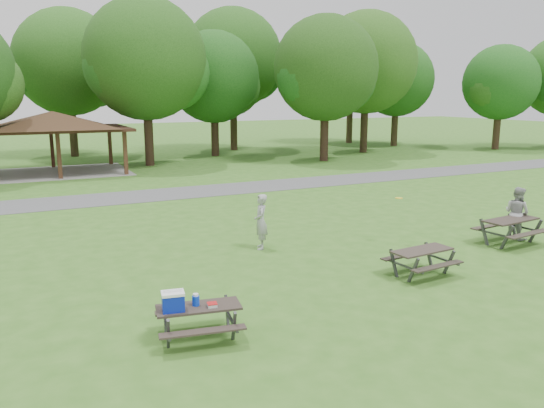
{
  "coord_description": "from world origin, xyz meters",
  "views": [
    {
      "loc": [
        -6.28,
        -10.91,
        4.73
      ],
      "look_at": [
        1.0,
        4.0,
        1.3
      ],
      "focal_mm": 35.0,
      "sensor_mm": 36.0,
      "label": 1
    }
  ],
  "objects_px": {
    "picnic_table_near": "(191,309)",
    "picnic_table_middle": "(422,256)",
    "frisbee_thrower": "(261,222)",
    "frisbee_catcher": "(517,213)"
  },
  "relations": [
    {
      "from": "picnic_table_near",
      "to": "frisbee_thrower",
      "type": "bearing_deg",
      "value": 52.94
    },
    {
      "from": "picnic_table_middle",
      "to": "frisbee_catcher",
      "type": "distance_m",
      "value": 5.56
    },
    {
      "from": "frisbee_catcher",
      "to": "picnic_table_middle",
      "type": "bearing_deg",
      "value": 101.44
    },
    {
      "from": "picnic_table_near",
      "to": "frisbee_thrower",
      "type": "distance_m",
      "value": 6.46
    },
    {
      "from": "picnic_table_middle",
      "to": "frisbee_catcher",
      "type": "height_order",
      "value": "frisbee_catcher"
    },
    {
      "from": "frisbee_thrower",
      "to": "frisbee_catcher",
      "type": "height_order",
      "value": "frisbee_catcher"
    },
    {
      "from": "picnic_table_middle",
      "to": "frisbee_thrower",
      "type": "relative_size",
      "value": 1.04
    },
    {
      "from": "frisbee_thrower",
      "to": "frisbee_catcher",
      "type": "xyz_separation_m",
      "value": [
        8.14,
        -2.67,
        0.01
      ]
    },
    {
      "from": "picnic_table_near",
      "to": "picnic_table_middle",
      "type": "xyz_separation_m",
      "value": [
        6.68,
        1.0,
        -0.11
      ]
    },
    {
      "from": "picnic_table_middle",
      "to": "frisbee_thrower",
      "type": "height_order",
      "value": "frisbee_thrower"
    }
  ]
}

